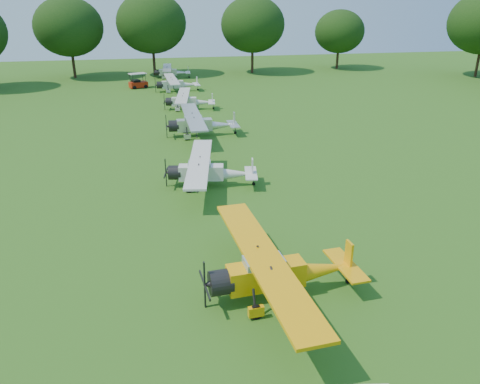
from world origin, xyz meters
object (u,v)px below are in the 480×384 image
(aircraft_2, at_px, (278,270))
(aircraft_6, at_px, (176,83))
(golf_cart, at_px, (138,83))
(aircraft_4, at_px, (200,123))
(aircraft_7, at_px, (171,71))
(aircraft_3, at_px, (208,170))
(aircraft_5, at_px, (188,100))

(aircraft_2, relative_size, aircraft_6, 1.15)
(aircraft_2, relative_size, golf_cart, 4.07)
(aircraft_4, xyz_separation_m, aircraft_7, (-0.72, 34.19, -0.17))
(aircraft_3, relative_size, aircraft_6, 1.04)
(aircraft_6, bearing_deg, aircraft_7, 87.76)
(aircraft_4, relative_size, aircraft_6, 1.11)
(aircraft_2, bearing_deg, aircraft_6, 86.90)
(aircraft_2, distance_m, aircraft_3, 13.37)
(aircraft_3, distance_m, golf_cart, 39.18)
(aircraft_2, height_order, aircraft_7, aircraft_2)
(aircraft_7, bearing_deg, aircraft_4, -85.33)
(aircraft_3, distance_m, aircraft_6, 35.30)
(aircraft_3, bearing_deg, golf_cart, 106.97)
(aircraft_3, distance_m, aircraft_7, 46.79)
(aircraft_2, xyz_separation_m, aircraft_3, (-1.25, 13.31, -0.12))
(aircraft_6, bearing_deg, golf_cart, 142.83)
(aircraft_2, height_order, aircraft_6, aircraft_2)
(aircraft_2, distance_m, aircraft_7, 60.11)
(aircraft_5, relative_size, aircraft_7, 1.01)
(aircraft_6, xyz_separation_m, golf_cart, (-5.15, 3.57, -0.43))
(aircraft_5, relative_size, aircraft_6, 0.97)
(aircraft_2, height_order, aircraft_5, aircraft_2)
(golf_cart, bearing_deg, aircraft_2, -103.46)
(aircraft_4, distance_m, aircraft_6, 22.70)
(aircraft_6, relative_size, aircraft_7, 1.04)
(aircraft_7, xyz_separation_m, golf_cart, (-5.10, -7.93, -0.38))
(aircraft_3, bearing_deg, aircraft_5, 97.81)
(aircraft_2, distance_m, aircraft_6, 48.62)
(aircraft_4, height_order, aircraft_6, aircraft_4)
(aircraft_5, xyz_separation_m, golf_cart, (-5.73, 15.00, -0.39))
(aircraft_5, xyz_separation_m, aircraft_7, (-0.63, 22.93, -0.01))
(aircraft_5, distance_m, aircraft_7, 22.93)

